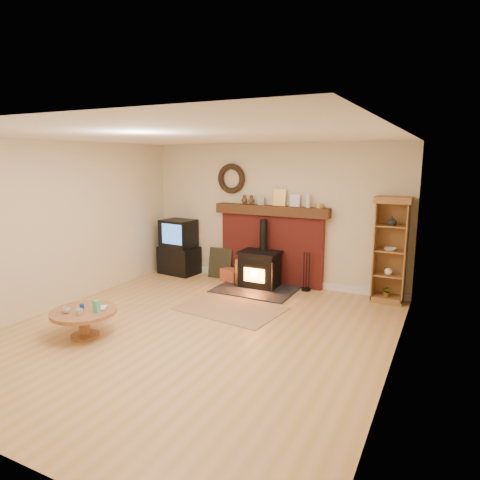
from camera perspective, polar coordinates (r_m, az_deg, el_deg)
The scene contains 11 objects.
ground at distance 5.97m, azimuth -6.03°, elevation -12.23°, with size 5.50×5.50×0.00m, color tan.
room_shell at distance 5.62m, azimuth -6.00°, elevation 4.49°, with size 5.02×5.52×2.61m.
chimney_breast at distance 8.01m, azimuth 4.18°, elevation -0.20°, with size 2.20×0.22×1.78m.
wood_stove at distance 7.78m, azimuth 2.56°, elevation -4.10°, with size 1.40×1.00×1.24m.
area_rug at distance 6.82m, azimuth -1.27°, elevation -9.11°, with size 1.57×1.08×0.01m, color brown.
tv_unit at distance 8.81m, azimuth -8.15°, elevation -1.06°, with size 0.81×0.60×1.11m.
curio_cabinet at distance 7.35m, azimuth 19.42°, elevation -1.23°, with size 0.56×0.40×1.74m.
firelog_box at distance 8.22m, azimuth -1.16°, elevation -4.75°, with size 0.39×0.24×0.24m, color orange.
leaning_painting at distance 8.46m, azimuth -2.66°, elevation -3.09°, with size 0.50×0.03×0.60m, color black.
fire_tools at distance 7.77m, azimuth 8.80°, elevation -5.74°, with size 0.16×0.16×0.70m.
coffee_table at distance 6.08m, azimuth -20.12°, elevation -9.39°, with size 0.85×0.85×0.53m.
Camera 1 is at (2.99, -4.61, 2.33)m, focal length 32.00 mm.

